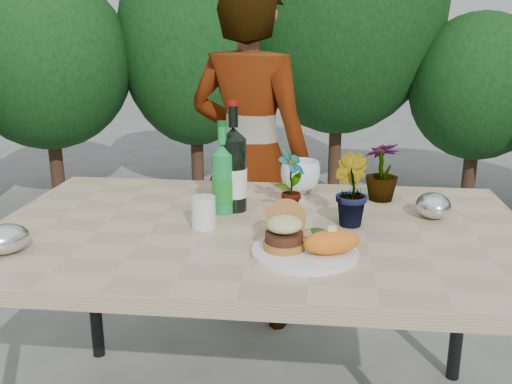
# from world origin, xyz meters

# --- Properties ---
(patio_table) EXTENTS (1.60, 1.00, 0.75)m
(patio_table) POSITION_xyz_m (0.00, 0.00, 0.69)
(patio_table) COLOR tan
(patio_table) RESTS_ON ground
(shrub_hedge) EXTENTS (6.80, 5.25, 2.58)m
(shrub_hedge) POSITION_xyz_m (0.30, 1.79, 1.20)
(shrub_hedge) COLOR #382316
(shrub_hedge) RESTS_ON ground
(dinner_plate) EXTENTS (0.28, 0.28, 0.01)m
(dinner_plate) POSITION_xyz_m (0.14, -0.21, 0.76)
(dinner_plate) COLOR white
(dinner_plate) RESTS_ON patio_table
(burger_stack) EXTENTS (0.11, 0.16, 0.11)m
(burger_stack) POSITION_xyz_m (0.09, -0.19, 0.81)
(burger_stack) COLOR #B7722D
(burger_stack) RESTS_ON dinner_plate
(sweet_potato) EXTENTS (0.17, 0.12, 0.06)m
(sweet_potato) POSITION_xyz_m (0.21, -0.23, 0.80)
(sweet_potato) COLOR orange
(sweet_potato) RESTS_ON dinner_plate
(grilled_veg) EXTENTS (0.08, 0.05, 0.03)m
(grilled_veg) POSITION_xyz_m (0.16, -0.11, 0.78)
(grilled_veg) COLOR olive
(grilled_veg) RESTS_ON dinner_plate
(wine_bottle) EXTENTS (0.09, 0.09, 0.36)m
(wine_bottle) POSITION_xyz_m (-0.10, 0.15, 0.88)
(wine_bottle) COLOR black
(wine_bottle) RESTS_ON patio_table
(sparkling_water) EXTENTS (0.07, 0.07, 0.30)m
(sparkling_water) POSITION_xyz_m (-0.13, 0.12, 0.86)
(sparkling_water) COLOR #198C39
(sparkling_water) RESTS_ON patio_table
(plastic_cup) EXTENTS (0.07, 0.07, 0.09)m
(plastic_cup) POSITION_xyz_m (-0.16, -0.03, 0.80)
(plastic_cup) COLOR silver
(plastic_cup) RESTS_ON patio_table
(seedling_left) EXTENTS (0.12, 0.13, 0.20)m
(seedling_left) POSITION_xyz_m (0.09, 0.16, 0.85)
(seedling_left) COLOR #26501B
(seedling_left) RESTS_ON patio_table
(seedling_mid) EXTENTS (0.14, 0.15, 0.22)m
(seedling_mid) POSITION_xyz_m (0.27, 0.05, 0.86)
(seedling_mid) COLOR #316021
(seedling_mid) RESTS_ON patio_table
(seedling_right) EXTENTS (0.15, 0.15, 0.20)m
(seedling_right) POSITION_xyz_m (0.39, 0.32, 0.85)
(seedling_right) COLOR #215B1F
(seedling_right) RESTS_ON patio_table
(blue_bowl) EXTENTS (0.17, 0.17, 0.11)m
(blue_bowl) POSITION_xyz_m (0.11, 0.40, 0.81)
(blue_bowl) COLOR white
(blue_bowl) RESTS_ON patio_table
(foil_packet_left) EXTENTS (0.17, 0.17, 0.08)m
(foil_packet_left) POSITION_xyz_m (-0.64, -0.28, 0.79)
(foil_packet_left) COLOR silver
(foil_packet_left) RESTS_ON patio_table
(foil_packet_right) EXTENTS (0.11, 0.14, 0.08)m
(foil_packet_right) POSITION_xyz_m (0.53, 0.14, 0.79)
(foil_packet_right) COLOR silver
(foil_packet_right) RESTS_ON patio_table
(person) EXTENTS (0.64, 0.52, 1.53)m
(person) POSITION_xyz_m (-0.13, 0.83, 0.77)
(person) COLOR #926149
(person) RESTS_ON ground
(terracotta_pot) EXTENTS (0.17, 0.17, 0.14)m
(terracotta_pot) POSITION_xyz_m (-1.68, 1.90, 0.07)
(terracotta_pot) COLOR #AF512D
(terracotta_pot) RESTS_ON ground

